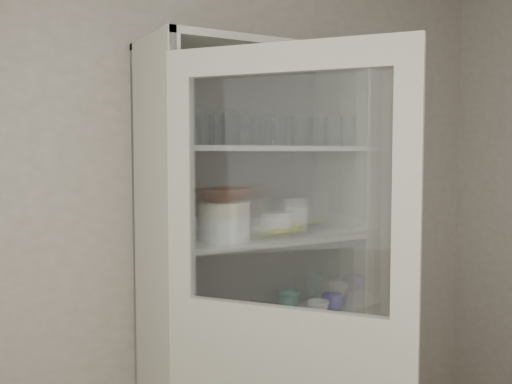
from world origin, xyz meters
TOP-DOWN VIEW (x-y plane):
  - wall_back at (0.00, 1.50)m, footprint 3.60×0.02m
  - pantry_cabinet at (0.20, 1.34)m, footprint 1.00×0.45m
  - cupboard_door at (-0.03, 0.69)m, footprint 0.57×0.74m
  - tumbler_0 at (-0.21, 1.12)m, footprint 0.09×0.09m
  - tumbler_1 at (-0.08, 1.11)m, footprint 0.08×0.08m
  - tumbler_2 at (0.18, 1.16)m, footprint 0.09×0.09m
  - tumbler_3 at (0.25, 1.17)m, footprint 0.07×0.07m
  - tumbler_4 at (0.37, 1.17)m, footprint 0.08×0.08m
  - tumbler_5 at (0.43, 1.13)m, footprint 0.07×0.07m
  - tumbler_6 at (0.61, 1.13)m, footprint 0.08×0.08m
  - tumbler_7 at (-0.05, 1.26)m, footprint 0.09×0.09m
  - tumbler_8 at (-0.00, 1.26)m, footprint 0.09×0.09m
  - tumbler_9 at (0.19, 1.25)m, footprint 0.09×0.09m
  - tumbler_10 at (0.07, 1.26)m, footprint 0.10×0.10m
  - tumbler_11 at (0.43, 1.27)m, footprint 0.08×0.08m
  - goblet_0 at (-0.06, 1.39)m, footprint 0.07×0.07m
  - goblet_1 at (0.15, 1.37)m, footprint 0.07×0.07m
  - goblet_2 at (0.20, 1.36)m, footprint 0.08×0.08m
  - goblet_3 at (0.47, 1.37)m, footprint 0.08×0.08m
  - plate_stack_front at (-0.00, 1.20)m, footprint 0.22×0.22m
  - plate_stack_back at (-0.05, 1.36)m, footprint 0.21×0.21m
  - cream_bowl at (-0.00, 1.20)m, footprint 0.27×0.27m
  - terracotta_bowl at (-0.00, 1.20)m, footprint 0.31×0.31m
  - glass_platter at (0.30, 1.26)m, footprint 0.39×0.39m
  - yellow_trivet at (0.30, 1.26)m, footprint 0.21×0.21m
  - white_ramekin at (0.30, 1.26)m, footprint 0.21×0.21m
  - grey_bowl_stack at (0.41, 1.28)m, footprint 0.12×0.12m
  - mug_blue at (0.61, 1.24)m, footprint 0.12×0.12m
  - mug_teal at (0.42, 1.33)m, footprint 0.15×0.15m
  - mug_white at (0.45, 1.14)m, footprint 0.13×0.13m
  - teal_jar at (0.40, 1.32)m, footprint 0.08×0.08m
  - measuring_cups at (0.01, 1.21)m, footprint 0.11×0.11m
  - white_canister at (-0.21, 1.29)m, footprint 0.12×0.12m
  - tumbler_12 at (0.14, 1.14)m, footprint 0.06×0.06m

SIDE VIEW (x-z plane):
  - cupboard_door at x=-0.03m, z-range -0.13..1.87m
  - measuring_cups at x=0.01m, z-range 0.86..0.90m
  - mug_blue at x=0.61m, z-range 0.86..0.95m
  - mug_white at x=0.45m, z-range 0.86..0.96m
  - teal_jar at x=0.40m, z-range 0.86..0.96m
  - mug_teal at x=0.42m, z-range 0.86..0.97m
  - white_canister at x=-0.21m, z-range 0.86..0.98m
  - pantry_cabinet at x=0.20m, z-range -0.11..1.99m
  - glass_platter at x=0.30m, z-range 1.26..1.28m
  - yellow_trivet at x=0.30m, z-range 1.28..1.29m
  - wall_back at x=0.00m, z-range 0.00..2.60m
  - plate_stack_front at x=0.00m, z-range 1.26..1.36m
  - plate_stack_back at x=-0.05m, z-range 1.26..1.36m
  - white_ramekin at x=0.30m, z-range 1.29..1.36m
  - grey_bowl_stack at x=0.41m, z-range 1.26..1.42m
  - cream_bowl at x=0.00m, z-range 1.36..1.43m
  - terracotta_bowl at x=0.00m, z-range 1.43..1.48m
  - tumbler_12 at x=0.14m, z-range 1.66..1.79m
  - tumbler_1 at x=-0.08m, z-range 1.66..1.79m
  - tumbler_3 at x=0.25m, z-range 1.66..1.79m
  - tumbler_8 at x=0.00m, z-range 1.66..1.80m
  - tumbler_2 at x=0.18m, z-range 1.66..1.80m
  - tumbler_4 at x=0.37m, z-range 1.66..1.80m
  - tumbler_5 at x=0.43m, z-range 1.66..1.80m
  - tumbler_6 at x=0.61m, z-range 1.66..1.81m
  - tumbler_9 at x=0.19m, z-range 1.66..1.81m
  - tumbler_11 at x=0.43m, z-range 1.66..1.81m
  - tumbler_7 at x=-0.05m, z-range 1.66..1.81m
  - goblet_0 at x=-0.06m, z-range 1.66..1.81m
  - tumbler_0 at x=-0.21m, z-range 1.66..1.81m
  - tumbler_10 at x=0.07m, z-range 1.66..1.82m
  - goblet_1 at x=0.15m, z-range 1.66..1.82m
  - goblet_3 at x=0.47m, z-range 1.66..1.83m
  - goblet_2 at x=0.20m, z-range 1.66..1.84m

